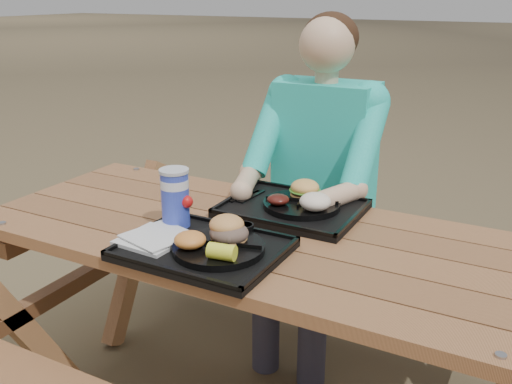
% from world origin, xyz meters
% --- Properties ---
extents(picnic_table, '(1.80, 1.49, 0.75)m').
position_xyz_m(picnic_table, '(0.00, 0.00, 0.38)').
color(picnic_table, '#999999').
rests_on(picnic_table, ground).
extents(tray_near, '(0.45, 0.35, 0.02)m').
position_xyz_m(tray_near, '(-0.06, -0.21, 0.76)').
color(tray_near, black).
rests_on(tray_near, picnic_table).
extents(tray_far, '(0.45, 0.35, 0.02)m').
position_xyz_m(tray_far, '(0.03, 0.20, 0.76)').
color(tray_far, black).
rests_on(tray_far, picnic_table).
extents(plate_near, '(0.26, 0.26, 0.02)m').
position_xyz_m(plate_near, '(-0.00, -0.22, 0.78)').
color(plate_near, black).
rests_on(plate_near, tray_near).
extents(plate_far, '(0.26, 0.26, 0.02)m').
position_xyz_m(plate_far, '(0.06, 0.21, 0.78)').
color(plate_far, black).
rests_on(plate_far, tray_far).
extents(napkin_stack, '(0.18, 0.18, 0.02)m').
position_xyz_m(napkin_stack, '(-0.21, -0.24, 0.78)').
color(napkin_stack, silver).
rests_on(napkin_stack, tray_near).
extents(soda_cup, '(0.09, 0.09, 0.17)m').
position_xyz_m(soda_cup, '(-0.22, -0.12, 0.86)').
color(soda_cup, '#172BAD').
rests_on(soda_cup, tray_near).
extents(condiment_bbq, '(0.05, 0.05, 0.03)m').
position_xyz_m(condiment_bbq, '(-0.05, -0.10, 0.79)').
color(condiment_bbq, '#321205').
rests_on(condiment_bbq, tray_near).
extents(condiment_mustard, '(0.05, 0.05, 0.03)m').
position_xyz_m(condiment_mustard, '(0.00, -0.08, 0.79)').
color(condiment_mustard, yellow).
rests_on(condiment_mustard, tray_near).
extents(sandwich, '(0.11, 0.11, 0.11)m').
position_xyz_m(sandwich, '(0.01, -0.17, 0.84)').
color(sandwich, '#DC934D').
rests_on(sandwich, plate_near).
extents(mac_cheese, '(0.09, 0.09, 0.04)m').
position_xyz_m(mac_cheese, '(-0.06, -0.27, 0.81)').
color(mac_cheese, orange).
rests_on(mac_cheese, plate_near).
extents(corn_cob, '(0.08, 0.08, 0.04)m').
position_xyz_m(corn_cob, '(0.05, -0.29, 0.81)').
color(corn_cob, '#FBFF35').
rests_on(corn_cob, plate_near).
extents(cutlery_far, '(0.04, 0.15, 0.01)m').
position_xyz_m(cutlery_far, '(-0.14, 0.22, 0.77)').
color(cutlery_far, black).
rests_on(cutlery_far, tray_far).
extents(burger, '(0.10, 0.10, 0.09)m').
position_xyz_m(burger, '(0.05, 0.27, 0.83)').
color(burger, '#F0AC54').
rests_on(burger, plate_far).
extents(baked_beans, '(0.07, 0.07, 0.03)m').
position_xyz_m(baked_beans, '(0.00, 0.15, 0.81)').
color(baked_beans, '#4A140E').
rests_on(baked_beans, plate_far).
extents(potato_salad, '(0.10, 0.10, 0.06)m').
position_xyz_m(potato_salad, '(0.13, 0.16, 0.82)').
color(potato_salad, white).
rests_on(potato_salad, plate_far).
extents(diner, '(0.48, 0.84, 1.28)m').
position_xyz_m(diner, '(-0.02, 0.61, 0.64)').
color(diner, '#17A49F').
rests_on(diner, ground).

